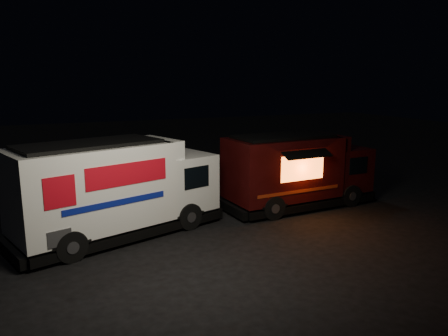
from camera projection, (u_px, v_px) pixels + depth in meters
ground at (195, 230)px, 14.81m from camera, size 80.00×80.00×0.00m
white_truck at (119, 188)px, 14.09m from camera, size 7.37×4.36×3.16m
red_truck at (299, 170)px, 17.39m from camera, size 6.43×2.69×2.93m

